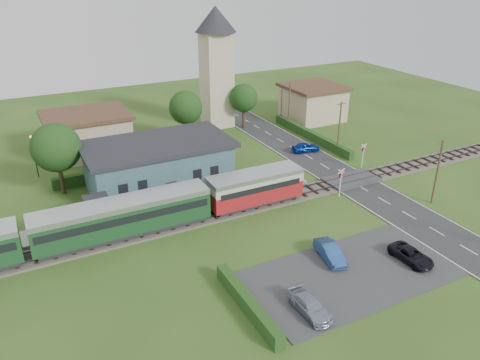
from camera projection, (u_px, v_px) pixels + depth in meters
name	position (u px, v px, depth m)	size (l,w,h in m)	color
ground	(287.00, 208.00, 48.30)	(120.00, 120.00, 0.00)	#2D4C19
railway_track	(277.00, 199.00, 49.87)	(76.00, 3.20, 0.49)	#4C443D
road	(362.00, 188.00, 52.44)	(6.00, 70.00, 0.05)	#28282B
car_park	(351.00, 274.00, 37.98)	(17.00, 9.00, 0.08)	#333335
crossing_deck	(351.00, 180.00, 53.97)	(6.20, 3.40, 0.45)	#333335
platform	(178.00, 206.00, 48.26)	(30.00, 3.00, 0.45)	gray
equipment_hut	(97.00, 210.00, 44.30)	(2.30, 2.30, 2.55)	#BFB291
station_building	(158.00, 164.00, 51.89)	(16.00, 9.00, 5.30)	#34565A
train	(87.00, 225.00, 40.92)	(43.20, 2.90, 3.40)	#232328
church_tower	(216.00, 59.00, 68.65)	(6.00, 6.00, 17.60)	#BFB291
house_west	(88.00, 133.00, 61.07)	(10.80, 8.80, 5.50)	tan
house_east	(313.00, 102.00, 74.78)	(8.80, 8.80, 5.50)	tan
hedge_carpark	(248.00, 303.00, 33.81)	(0.80, 9.00, 1.20)	#193814
hedge_roadside	(311.00, 135.00, 66.84)	(0.80, 18.00, 1.20)	#193814
hedge_station	(148.00, 167.00, 56.39)	(22.00, 0.80, 1.30)	#193814
tree_a	(56.00, 148.00, 49.04)	(5.20, 5.20, 8.00)	#332316
tree_b	(186.00, 108.00, 63.91)	(4.60, 4.60, 7.34)	#332316
tree_c	(244.00, 98.00, 69.83)	(4.20, 4.20, 6.78)	#332316
utility_pole_b	(437.00, 171.00, 47.82)	(1.40, 0.22, 7.00)	#473321
utility_pole_c	(339.00, 127.00, 60.73)	(1.40, 0.22, 7.00)	#473321
utility_pole_d	(289.00, 104.00, 70.41)	(1.40, 0.22, 7.00)	#473321
crossing_signal_near	(341.00, 179.00, 49.73)	(0.84, 0.28, 3.28)	silver
crossing_signal_far	(363.00, 153.00, 56.58)	(0.84, 0.28, 3.28)	silver
streetlamp_west	(34.00, 153.00, 54.03)	(0.30, 0.30, 5.15)	#3F3F47
streetlamp_east	(282.00, 99.00, 75.44)	(0.30, 0.30, 5.15)	#3F3F47
car_on_road	(306.00, 147.00, 62.30)	(1.50, 3.72, 1.27)	navy
car_park_blue	(330.00, 252.00, 39.60)	(1.40, 4.01, 1.32)	navy
car_park_silver	(310.00, 306.00, 33.46)	(1.63, 4.01, 1.16)	#8E95A9
car_park_dark	(411.00, 255.00, 39.33)	(1.86, 4.03, 1.12)	black
pedestrian_near	(228.00, 187.00, 49.62)	(0.67, 0.44, 1.84)	gray
pedestrian_far	(104.00, 214.00, 44.48)	(0.77, 0.60, 1.58)	gray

